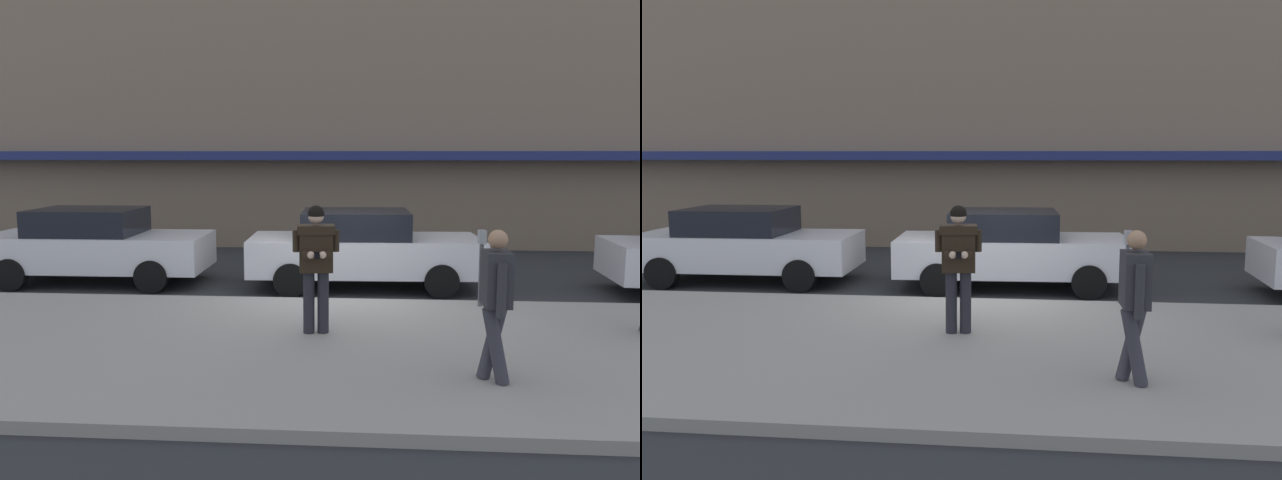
% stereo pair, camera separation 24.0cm
% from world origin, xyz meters
% --- Properties ---
extents(ground_plane, '(80.00, 80.00, 0.00)m').
position_xyz_m(ground_plane, '(0.00, 0.00, 0.00)').
color(ground_plane, '#2B2D30').
extents(sidewalk, '(32.00, 5.30, 0.14)m').
position_xyz_m(sidewalk, '(1.00, -2.85, 0.07)').
color(sidewalk, '#99968E').
rests_on(sidewalk, ground).
extents(curb_paint_line, '(28.00, 0.12, 0.01)m').
position_xyz_m(curb_paint_line, '(1.00, 0.05, 0.00)').
color(curb_paint_line, silver).
rests_on(curb_paint_line, ground).
extents(storefront_facade, '(28.00, 4.70, 11.67)m').
position_xyz_m(storefront_facade, '(1.00, 8.49, 5.82)').
color(storefront_facade, '#84705B').
rests_on(storefront_facade, ground).
extents(parked_sedan_near, '(4.52, 1.96, 1.54)m').
position_xyz_m(parked_sedan_near, '(-4.97, 1.41, 0.79)').
color(parked_sedan_near, silver).
rests_on(parked_sedan_near, ground).
extents(parked_sedan_mid, '(4.56, 2.04, 1.54)m').
position_xyz_m(parked_sedan_mid, '(0.49, 1.34, 0.79)').
color(parked_sedan_mid, silver).
rests_on(parked_sedan_mid, ground).
extents(man_texting_on_phone, '(0.65, 0.61, 1.81)m').
position_xyz_m(man_texting_on_phone, '(-0.13, -2.36, 1.25)').
color(man_texting_on_phone, '#23232B').
rests_on(man_texting_on_phone, sidewalk).
extents(pedestrian_with_bag, '(0.33, 0.72, 1.70)m').
position_xyz_m(pedestrian_with_bag, '(1.98, -4.07, 1.11)').
color(pedestrian_with_bag, '#33333D').
rests_on(pedestrian_with_bag, sidewalk).
extents(parking_meter, '(0.12, 0.18, 1.27)m').
position_xyz_m(parking_meter, '(2.46, -0.60, 0.97)').
color(parking_meter, '#4C4C51').
rests_on(parking_meter, sidewalk).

